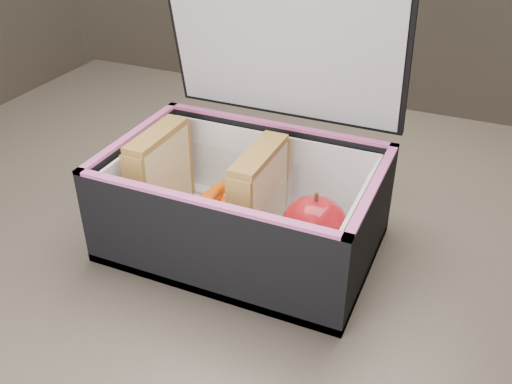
{
  "coord_description": "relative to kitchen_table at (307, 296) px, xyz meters",
  "views": [
    {
      "loc": [
        0.15,
        -0.5,
        1.13
      ],
      "look_at": [
        -0.05,
        -0.03,
        0.81
      ],
      "focal_mm": 40.0,
      "sensor_mm": 36.0,
      "label": 1
    }
  ],
  "objects": [
    {
      "name": "plastic_tub",
      "position": [
        -0.1,
        -0.04,
        0.14
      ],
      "size": [
        0.16,
        0.12,
        0.07
      ],
      "primitive_type": null,
      "color": "white",
      "rests_on": "lunch_bag"
    },
    {
      "name": "carrot_sticks",
      "position": [
        -0.1,
        -0.05,
        0.12
      ],
      "size": [
        0.05,
        0.14,
        0.03
      ],
      "color": "#EF4502",
      "rests_on": "plastic_tub"
    },
    {
      "name": "sandwich_right",
      "position": [
        -0.04,
        -0.04,
        0.16
      ],
      "size": [
        0.03,
        0.09,
        0.1
      ],
      "color": "beige",
      "rests_on": "plastic_tub"
    },
    {
      "name": "paper_napkin",
      "position": [
        0.02,
        -0.05,
        0.11
      ],
      "size": [
        0.08,
        0.09,
        0.01
      ],
      "primitive_type": "cube",
      "rotation": [
        0.0,
        0.0,
        0.05
      ],
      "color": "white",
      "rests_on": "lunch_bag"
    },
    {
      "name": "lunch_bag",
      "position": [
        -0.06,
        -0.04,
        0.15
      ],
      "size": [
        0.28,
        0.22,
        0.28
      ],
      "color": "black",
      "rests_on": "kitchen_table"
    },
    {
      "name": "sandwich_left",
      "position": [
        -0.16,
        -0.04,
        0.16
      ],
      "size": [
        0.03,
        0.09,
        0.1
      ],
      "color": "beige",
      "rests_on": "plastic_tub"
    },
    {
      "name": "red_apple",
      "position": [
        0.02,
        -0.05,
        0.14
      ],
      "size": [
        0.09,
        0.09,
        0.07
      ],
      "rotation": [
        0.0,
        0.0,
        0.42
      ],
      "color": "#8C0207",
      "rests_on": "paper_napkin"
    },
    {
      "name": "kitchen_table",
      "position": [
        0.0,
        0.0,
        0.0
      ],
      "size": [
        1.2,
        0.8,
        0.75
      ],
      "color": "#50463E",
      "rests_on": "ground"
    }
  ]
}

